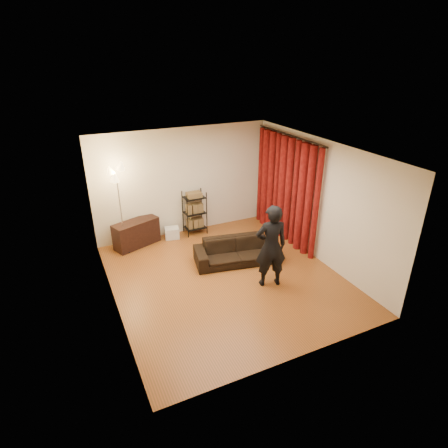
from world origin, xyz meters
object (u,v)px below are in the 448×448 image
wire_shelf (195,213)px  storage_boxes (172,233)px  sofa (237,251)px  person (271,246)px  media_cabinet (136,233)px  floor_lamp (121,211)px

wire_shelf → storage_boxes: bearing=-167.8°
sofa → storage_boxes: size_ratio=5.36×
sofa → person: 1.23m
person → media_cabinet: person is taller
wire_shelf → floor_lamp: (-1.86, -0.23, 0.48)m
wire_shelf → floor_lamp: bearing=-165.7°
sofa → media_cabinet: bearing=147.9°
storage_boxes → floor_lamp: 1.53m
person → sofa: bearing=-65.4°
media_cabinet → storage_boxes: bearing=-20.5°
person → floor_lamp: floor_lamp is taller
storage_boxes → person: bearing=-67.6°
wire_shelf → sofa: bearing=-72.8°
media_cabinet → wire_shelf: bearing=-18.3°
sofa → floor_lamp: 2.78m
storage_boxes → wire_shelf: 0.77m
media_cabinet → floor_lamp: floor_lamp is taller
person → wire_shelf: person is taller
person → media_cabinet: bearing=-39.9°
storage_boxes → sofa: bearing=-61.2°
wire_shelf → person: bearing=-72.5°
floor_lamp → sofa: bearing=-35.6°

